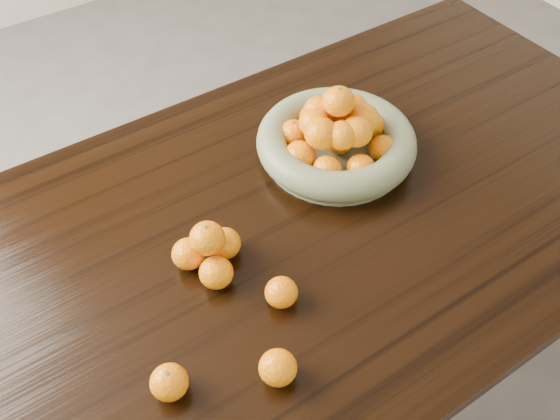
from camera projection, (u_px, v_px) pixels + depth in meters
ground at (282, 390)px, 1.87m from camera, size 5.00×5.00×0.00m
dining_table at (283, 252)px, 1.39m from camera, size 2.00×1.00×0.75m
fruit_bowl at (336, 138)px, 1.43m from camera, size 0.37×0.37×0.19m
orange_pyramid at (209, 252)px, 1.22m from camera, size 0.14×0.14×0.12m
loose_orange_0 at (169, 382)px, 1.04m from camera, size 0.07×0.07×0.06m
loose_orange_1 at (278, 368)px, 1.06m from camera, size 0.07×0.07×0.06m
loose_orange_2 at (281, 292)px, 1.17m from camera, size 0.06×0.06×0.06m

